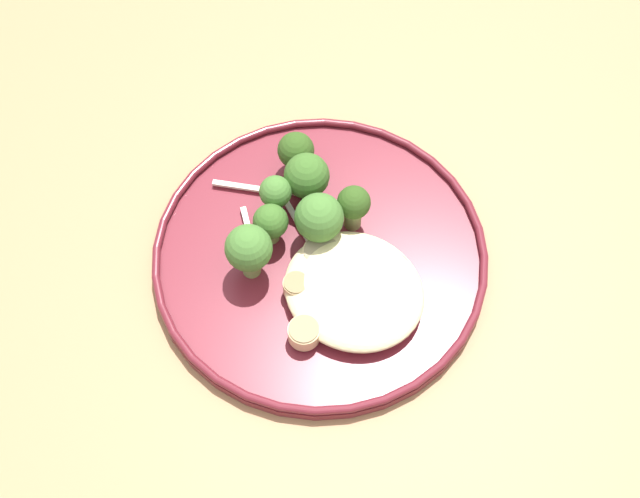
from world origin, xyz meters
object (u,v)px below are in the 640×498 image
at_px(seared_scallop_front_small, 354,292).
at_px(broccoli_floret_rear_charred, 354,200).
at_px(seared_scallop_half_hidden, 391,270).
at_px(broccoli_floret_right_tilted, 296,152).
at_px(broccoli_floret_center_pile, 271,222).
at_px(dinner_plate, 320,255).
at_px(seared_scallop_center_golden, 299,288).
at_px(broccoli_floret_left_leaning, 319,218).
at_px(broccoli_floret_small_sprig, 306,178).
at_px(broccoli_floret_near_rim, 276,193).
at_px(seared_scallop_on_noodles, 304,333).
at_px(broccoli_floret_beside_noodles, 249,249).
at_px(seared_scallop_tilted_round, 324,257).
at_px(seared_scallop_tiny_bay, 357,316).

distance_m(seared_scallop_front_small, broccoli_floret_rear_charred, 0.08).
height_order(seared_scallop_half_hidden, broccoli_floret_right_tilted, broccoli_floret_right_tilted).
distance_m(seared_scallop_half_hidden, broccoli_floret_rear_charred, 0.07).
xyz_separation_m(seared_scallop_half_hidden, broccoli_floret_center_pile, (0.10, 0.03, 0.02)).
bearing_deg(dinner_plate, broccoli_floret_rear_charred, -92.87).
height_order(seared_scallop_center_golden, broccoli_floret_left_leaning, broccoli_floret_left_leaning).
xyz_separation_m(seared_scallop_half_hidden, seared_scallop_front_small, (0.01, 0.04, 0.00)).
distance_m(seared_scallop_center_golden, broccoli_floret_small_sprig, 0.10).
bearing_deg(seared_scallop_front_small, dinner_plate, -20.53).
bearing_deg(broccoli_floret_left_leaning, broccoli_floret_near_rim, -1.01).
bearing_deg(seared_scallop_on_noodles, broccoli_floret_rear_charred, -74.58).
height_order(seared_scallop_half_hidden, broccoli_floret_beside_noodles, broccoli_floret_beside_noodles).
relative_size(seared_scallop_front_small, broccoli_floret_rear_charred, 0.46).
distance_m(seared_scallop_tilted_round, broccoli_floret_rear_charred, 0.06).
distance_m(broccoli_floret_right_tilted, broccoli_floret_center_pile, 0.08).
distance_m(seared_scallop_half_hidden, broccoli_floret_beside_noodles, 0.12).
bearing_deg(seared_scallop_center_golden, seared_scallop_tiny_bay, -171.75).
xyz_separation_m(seared_scallop_tilted_round, broccoli_floret_right_tilted, (0.08, -0.07, 0.02)).
distance_m(seared_scallop_front_small, broccoli_floret_near_rim, 0.11).
xyz_separation_m(broccoli_floret_rear_charred, broccoli_floret_small_sprig, (0.05, 0.01, 0.00)).
bearing_deg(broccoli_floret_near_rim, broccoli_floret_left_leaning, 178.99).
bearing_deg(broccoli_floret_near_rim, broccoli_floret_rear_charred, -150.30).
bearing_deg(broccoli_floret_rear_charred, seared_scallop_front_small, 124.89).
height_order(dinner_plate, broccoli_floret_left_leaning, broccoli_floret_left_leaning).
height_order(seared_scallop_on_noodles, broccoli_floret_beside_noodles, broccoli_floret_beside_noodles).
bearing_deg(seared_scallop_half_hidden, broccoli_floret_beside_noodles, 33.04).
height_order(seared_scallop_on_noodles, seared_scallop_center_golden, same).
distance_m(seared_scallop_tilted_round, broccoli_floret_near_rim, 0.07).
bearing_deg(broccoli_floret_rear_charred, broccoli_floret_left_leaning, 70.52).
bearing_deg(seared_scallop_tilted_round, seared_scallop_tiny_bay, 151.59).
height_order(dinner_plate, seared_scallop_center_golden, seared_scallop_center_golden).
xyz_separation_m(dinner_plate, broccoli_floret_beside_noodles, (0.04, 0.05, 0.04)).
distance_m(seared_scallop_on_noodles, broccoli_floret_right_tilted, 0.17).
bearing_deg(broccoli_floret_center_pile, seared_scallop_front_small, 175.67).
relative_size(seared_scallop_front_small, seared_scallop_tilted_round, 0.70).
xyz_separation_m(seared_scallop_front_small, broccoli_floret_near_rim, (0.10, -0.03, 0.02)).
distance_m(broccoli_floret_near_rim, broccoli_floret_rear_charred, 0.07).
bearing_deg(seared_scallop_center_golden, seared_scallop_front_small, -148.43).
bearing_deg(seared_scallop_center_golden, broccoli_floret_right_tilted, -52.75).
distance_m(seared_scallop_tilted_round, broccoli_floret_beside_noodles, 0.07).
height_order(seared_scallop_half_hidden, broccoli_floret_left_leaning, broccoli_floret_left_leaning).
distance_m(broccoli_floret_rear_charred, broccoli_floret_left_leaning, 0.04).
xyz_separation_m(seared_scallop_tiny_bay, broccoli_floret_small_sprig, (0.11, -0.07, 0.02)).
relative_size(broccoli_floret_small_sprig, broccoli_floret_beside_noodles, 0.90).
relative_size(dinner_plate, broccoli_floret_rear_charred, 5.84).
distance_m(dinner_plate, seared_scallop_front_small, 0.05).
height_order(seared_scallop_center_golden, broccoli_floret_center_pile, broccoli_floret_center_pile).
relative_size(seared_scallop_half_hidden, seared_scallop_front_small, 1.36).
relative_size(seared_scallop_half_hidden, broccoli_floret_beside_noodles, 0.53).
bearing_deg(seared_scallop_on_noodles, dinner_plate, -63.95).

